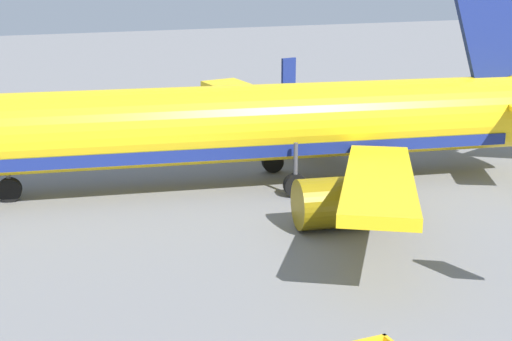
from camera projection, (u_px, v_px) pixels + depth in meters
airplane at (254, 125)px, 35.75m from camera, size 37.52×30.30×11.34m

